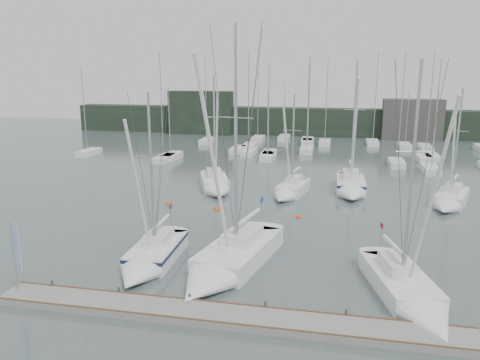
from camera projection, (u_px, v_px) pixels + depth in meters
name	position (u px, v px, depth m)	size (l,w,h in m)	color
ground	(242.00, 277.00, 28.02)	(160.00, 160.00, 0.00)	#475653
dock	(223.00, 316.00, 23.21)	(24.00, 2.00, 0.40)	slate
far_treeline	(308.00, 122.00, 86.50)	(90.00, 4.00, 5.00)	black
far_building_left	(201.00, 113.00, 88.15)	(12.00, 3.00, 8.00)	black
far_building_right	(412.00, 120.00, 80.85)	(10.00, 3.00, 7.00)	#43403D
mast_forest	(312.00, 149.00, 69.03)	(58.32, 26.90, 14.75)	silver
sailboat_near_left	(149.00, 260.00, 29.12)	(2.84, 8.42, 11.71)	silver
sailboat_near_center	(223.00, 266.00, 28.11)	(5.48, 11.31, 15.90)	silver
sailboat_near_right	(413.00, 298.00, 24.37)	(4.77, 9.46, 13.58)	silver
sailboat_mid_b	(216.00, 186.00, 47.10)	(5.02, 7.91, 12.40)	silver
sailboat_mid_c	(289.00, 192.00, 45.25)	(3.59, 7.15, 10.59)	silver
sailboat_mid_d	(351.00, 188.00, 46.23)	(2.88, 8.21, 13.80)	silver
sailboat_mid_e	(449.00, 202.00, 41.79)	(4.61, 7.34, 11.31)	silver
buoy_a	(217.00, 210.00, 41.29)	(0.61, 0.61, 0.61)	#D44C12
buoy_b	(299.00, 218.00, 39.12)	(0.53, 0.53, 0.53)	#D44C12
buoy_c	(170.00, 205.00, 42.79)	(0.61, 0.61, 0.61)	#D44C12
dock_banner	(16.00, 251.00, 24.74)	(0.58, 0.25, 4.00)	#A3A6AB
seagull	(273.00, 150.00, 28.47)	(1.09, 0.52, 0.22)	silver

